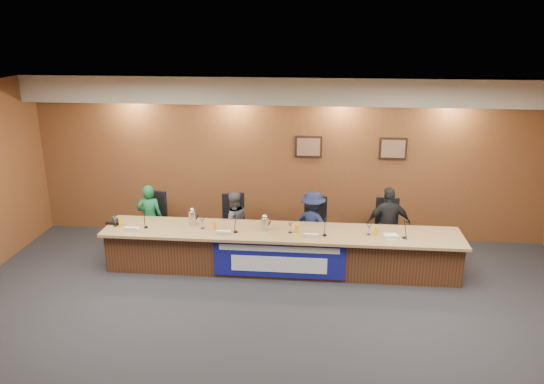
{
  "coord_description": "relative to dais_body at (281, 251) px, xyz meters",
  "views": [
    {
      "loc": [
        0.65,
        -6.0,
        4.18
      ],
      "look_at": [
        -0.18,
        2.68,
        1.33
      ],
      "focal_mm": 35.0,
      "sensor_mm": 36.0,
      "label": 1
    }
  ],
  "objects": [
    {
      "name": "carafe_left",
      "position": [
        -1.55,
        0.04,
        0.53
      ],
      "size": [
        0.13,
        0.13,
        0.26
      ],
      "primitive_type": "cylinder",
      "color": "silver",
      "rests_on": "dais_top"
    },
    {
      "name": "office_chair_d",
      "position": [
        1.88,
        0.7,
        0.13
      ],
      "size": [
        0.49,
        0.49,
        0.08
      ],
      "primitive_type": "cube",
      "rotation": [
        0.0,
        0.0,
        -0.03
      ],
      "color": "black",
      "rests_on": "floor"
    },
    {
      "name": "water_glass_a",
      "position": [
        -2.89,
        -0.11,
        0.49
      ],
      "size": [
        0.08,
        0.08,
        0.18
      ],
      "primitive_type": "cylinder",
      "color": "silver",
      "rests_on": "dais_top"
    },
    {
      "name": "water_glass_d",
      "position": [
        1.48,
        -0.08,
        0.49
      ],
      "size": [
        0.08,
        0.08,
        0.18
      ],
      "primitive_type": "cylinder",
      "color": "silver",
      "rests_on": "dais_top"
    },
    {
      "name": "microphone_c",
      "position": [
        0.74,
        -0.19,
        0.41
      ],
      "size": [
        0.07,
        0.07,
        0.02
      ],
      "primitive_type": "cylinder",
      "color": "black",
      "rests_on": "dais_top"
    },
    {
      "name": "ceiling",
      "position": [
        0.0,
        -2.4,
        2.85
      ],
      "size": [
        10.0,
        8.0,
        0.04
      ],
      "primitive_type": "cube",
      "color": "silver",
      "rests_on": "wall_back"
    },
    {
      "name": "juice_glass_b",
      "position": [
        -1.15,
        -0.09,
        0.47
      ],
      "size": [
        0.06,
        0.06,
        0.15
      ],
      "primitive_type": "cylinder",
      "color": "orange",
      "rests_on": "dais_top"
    },
    {
      "name": "nameplate_b",
      "position": [
        -0.95,
        -0.32,
        0.45
      ],
      "size": [
        0.24,
        0.08,
        0.1
      ],
      "primitive_type": "cube",
      "rotation": [
        0.31,
        0.0,
        0.0
      ],
      "color": "white",
      "rests_on": "dais_top"
    },
    {
      "name": "microphone_d",
      "position": [
        2.05,
        -0.18,
        0.41
      ],
      "size": [
        0.07,
        0.07,
        0.02
      ],
      "primitive_type": "cylinder",
      "color": "black",
      "rests_on": "dais_top"
    },
    {
      "name": "wall_photo_right",
      "position": [
        2.0,
        1.57,
        1.5
      ],
      "size": [
        0.52,
        0.04,
        0.42
      ],
      "primitive_type": "cube",
      "color": "black",
      "rests_on": "wall_back"
    },
    {
      "name": "juice_glass_d",
      "position": [
        1.61,
        -0.08,
        0.47
      ],
      "size": [
        0.06,
        0.06,
        0.15
      ],
      "primitive_type": "cylinder",
      "color": "orange",
      "rests_on": "dais_top"
    },
    {
      "name": "nameplate_d",
      "position": [
        1.85,
        -0.26,
        0.45
      ],
      "size": [
        0.24,
        0.08,
        0.1
      ],
      "primitive_type": "cube",
      "rotation": [
        0.31,
        0.0,
        0.0
      ],
      "color": "white",
      "rests_on": "dais_top"
    },
    {
      "name": "nameplate_c",
      "position": [
        0.53,
        -0.31,
        0.45
      ],
      "size": [
        0.24,
        0.08,
        0.1
      ],
      "primitive_type": "cube",
      "rotation": [
        0.31,
        0.0,
        0.0
      ],
      "color": "white",
      "rests_on": "dais_top"
    },
    {
      "name": "banner_text_upper",
      "position": [
        0.0,
        -0.43,
        0.23
      ],
      "size": [
        2.0,
        0.01,
        0.1
      ],
      "primitive_type": "cube",
      "color": "silver",
      "rests_on": "banner"
    },
    {
      "name": "office_chair_a",
      "position": [
        -2.51,
        0.7,
        0.13
      ],
      "size": [
        0.54,
        0.54,
        0.08
      ],
      "primitive_type": "cube",
      "rotation": [
        0.0,
        0.0,
        -0.15
      ],
      "color": "black",
      "rests_on": "floor"
    },
    {
      "name": "wall_photo_left",
      "position": [
        0.4,
        1.57,
        1.5
      ],
      "size": [
        0.52,
        0.04,
        0.42
      ],
      "primitive_type": "cube",
      "color": "black",
      "rests_on": "wall_back"
    },
    {
      "name": "panelist_b",
      "position": [
        -0.93,
        0.6,
        0.25
      ],
      "size": [
        0.72,
        0.66,
        1.2
      ],
      "primitive_type": "imported",
      "rotation": [
        0.0,
        0.0,
        3.58
      ],
      "color": "#48494D",
      "rests_on": "floor"
    },
    {
      "name": "panelist_c",
      "position": [
        0.53,
        0.6,
        0.28
      ],
      "size": [
        0.93,
        0.76,
        1.26
      ],
      "primitive_type": "imported",
      "rotation": [
        0.0,
        0.0,
        2.72
      ],
      "color": "#131B37",
      "rests_on": "floor"
    },
    {
      "name": "water_glass_c",
      "position": [
        0.16,
        -0.12,
        0.49
      ],
      "size": [
        0.08,
        0.08,
        0.18
      ],
      "primitive_type": "cylinder",
      "color": "silver",
      "rests_on": "dais_top"
    },
    {
      "name": "dais_top",
      "position": [
        0.0,
        -0.05,
        0.38
      ],
      "size": [
        6.1,
        0.95,
        0.05
      ],
      "primitive_type": "cube",
      "color": "olive",
      "rests_on": "dais_body"
    },
    {
      "name": "wall_back",
      "position": [
        0.0,
        1.6,
        1.25
      ],
      "size": [
        10.0,
        0.04,
        3.2
      ],
      "primitive_type": "cube",
      "color": "brown",
      "rests_on": "floor"
    },
    {
      "name": "microphone_a",
      "position": [
        -2.34,
        -0.13,
        0.41
      ],
      "size": [
        0.07,
        0.07,
        0.02
      ],
      "primitive_type": "cylinder",
      "color": "black",
      "rests_on": "dais_top"
    },
    {
      "name": "speakerphone",
      "position": [
        -2.94,
        0.01,
        0.43
      ],
      "size": [
        0.32,
        0.32,
        0.05
      ],
      "primitive_type": "cylinder",
      "color": "black",
      "rests_on": "dais_top"
    },
    {
      "name": "banner_text_lower",
      "position": [
        0.0,
        -0.43,
        -0.05
      ],
      "size": [
        1.6,
        0.01,
        0.28
      ],
      "primitive_type": "cube",
      "color": "silver",
      "rests_on": "banner"
    },
    {
      "name": "banner",
      "position": [
        0.0,
        -0.41,
        0.03
      ],
      "size": [
        2.2,
        0.02,
        0.65
      ],
      "primitive_type": "cube",
      "color": "navy",
      "rests_on": "dais_body"
    },
    {
      "name": "paper_stack",
      "position": [
        1.85,
        -0.12,
        0.4
      ],
      "size": [
        0.26,
        0.33,
        0.01
      ],
      "primitive_type": "cube",
      "rotation": [
        0.0,
        0.0,
        0.14
      ],
      "color": "white",
      "rests_on": "dais_top"
    },
    {
      "name": "panelist_d",
      "position": [
        1.88,
        0.6,
        0.34
      ],
      "size": [
        0.84,
        0.43,
        1.38
      ],
      "primitive_type": "imported",
      "rotation": [
        0.0,
        0.0,
        3.26
      ],
      "color": "black",
      "rests_on": "floor"
    },
    {
      "name": "water_glass_b",
      "position": [
        -1.35,
        -0.08,
        0.49
      ],
      "size": [
        0.08,
        0.08,
        0.18
      ],
      "primitive_type": "cylinder",
      "color": "silver",
      "rests_on": "dais_top"
    },
    {
      "name": "juice_glass_a",
      "position": [
        -2.78,
        -0.14,
        0.47
      ],
      "size": [
        0.06,
        0.06,
        0.15
      ],
      "primitive_type": "cylinder",
      "color": "orange",
      "rests_on": "dais_top"
    },
    {
      "name": "office_chair_c",
      "position": [
        0.53,
        0.7,
        0.13
      ],
      "size": [
        0.56,
        0.56,
        0.08
      ],
      "primitive_type": "cube",
      "rotation": [
        0.0,
        0.0,
        -0.19
      ],
      "color": "black",
      "rests_on": "floor"
    },
    {
      "name": "microphone_b",
      "position": [
        -0.76,
        -0.19,
        0.41
      ],
      "size": [
        0.07,
        0.07,
        0.02
      ],
      "primitive_type": "cylinder",
      "color": "black",
      "rests_on": "dais_top"
    },
    {
      "name": "juice_glass_c",
      "position": [
        0.27,
        -0.09,
        0.47
      ],
      "size": [
        0.06,
        0.06,
        0.15
      ],
      "primitive_type": "cylinder",
      "color": "orange",
      "rests_on": "dais_top"
    },
    {
      "name": "dais_body",
      "position": [
        0.0,
        0.0,
        0.0
      ],
      "size": [
        6.0,
        0.8,
        0.7
      ],
      "primitive_type": "cube",
      "color": "#482815",
      "rests_on": "floor"
    },
    {
      "name": "office_chair_b",
      "position": [
        -0.93,
        0.7,
        0.13
      ],
      "size": [
        0.58,
        0.58,
        0.08
      ],
      "primitive_type": "cube",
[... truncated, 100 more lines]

